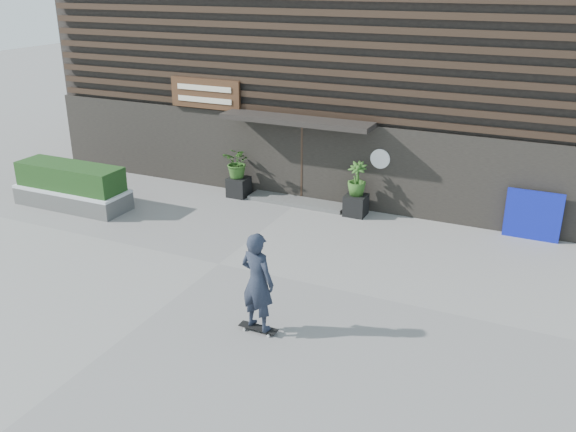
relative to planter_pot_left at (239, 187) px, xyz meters
The scene contains 12 objects.
ground 4.80m from the planter_pot_left, 66.64° to the right, with size 80.00×80.00×0.00m, color gray.
entrance_step 1.93m from the planter_pot_left, ahead, with size 3.00×0.80×0.12m, color #50504E.
planter_pot_left is the anchor object (origin of this frame).
bamboo_left 0.78m from the planter_pot_left, ahead, with size 0.86×0.75×0.96m, color #2D591E.
planter_pot_right 3.80m from the planter_pot_left, ahead, with size 0.60×0.60×0.60m, color black.
bamboo_right 3.88m from the planter_pot_left, ahead, with size 0.54×0.54×0.96m, color #2D591E.
raised_bed 4.91m from the planter_pot_left, 144.82° to the right, with size 3.50×1.20×0.50m, color #4A4A47.
snow_layer 4.92m from the planter_pot_left, 144.82° to the right, with size 3.50×1.20×0.08m, color silver.
hedge 4.95m from the planter_pot_left, 144.82° to the right, with size 3.30×1.00×0.70m, color #183814.
blue_tarp 8.48m from the planter_pot_left, ahead, with size 1.38×0.12×1.30m, color #0B1498.
building 6.94m from the planter_pot_left, 71.14° to the left, with size 18.00×11.00×8.00m.
skateboarder 7.84m from the planter_pot_left, 58.15° to the right, with size 0.79×0.60×2.06m.
Camera 1 is at (7.04, -11.26, 6.43)m, focal length 38.42 mm.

